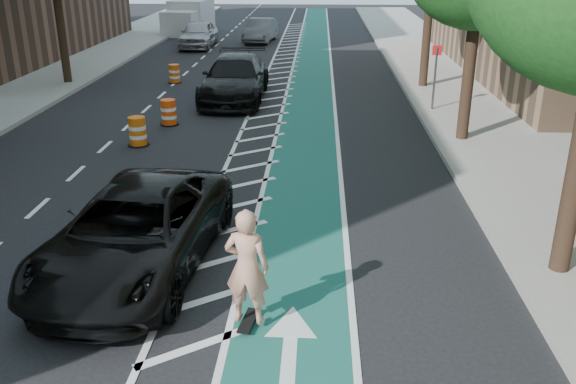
# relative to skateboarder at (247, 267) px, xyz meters

# --- Properties ---
(ground) EXTENTS (120.00, 120.00, 0.00)m
(ground) POSITION_rel_skateboarder_xyz_m (-2.30, 2.12, -1.07)
(ground) COLOR black
(ground) RESTS_ON ground
(bike_lane) EXTENTS (2.00, 90.00, 0.01)m
(bike_lane) POSITION_rel_skateboarder_xyz_m (0.70, 12.12, -1.06)
(bike_lane) COLOR #164E48
(bike_lane) RESTS_ON ground
(buffer_strip) EXTENTS (1.40, 90.00, 0.01)m
(buffer_strip) POSITION_rel_skateboarder_xyz_m (-0.80, 12.12, -1.07)
(buffer_strip) COLOR silver
(buffer_strip) RESTS_ON ground
(sidewalk_right) EXTENTS (5.00, 90.00, 0.15)m
(sidewalk_right) POSITION_rel_skateboarder_xyz_m (7.20, 12.12, -1.00)
(sidewalk_right) COLOR gray
(sidewalk_right) RESTS_ON ground
(curb_right) EXTENTS (0.12, 90.00, 0.16)m
(curb_right) POSITION_rel_skateboarder_xyz_m (4.75, 12.12, -0.99)
(curb_right) COLOR gray
(curb_right) RESTS_ON ground
(curb_left) EXTENTS (0.12, 90.00, 0.16)m
(curb_left) POSITION_rel_skateboarder_xyz_m (-9.35, 12.12, -0.99)
(curb_left) COLOR gray
(curb_left) RESTS_ON ground
(sign_post) EXTENTS (0.35, 0.08, 2.47)m
(sign_post) POSITION_rel_skateboarder_xyz_m (5.30, 14.12, 0.28)
(sign_post) COLOR #4C4C4C
(sign_post) RESTS_ON ground
(skateboard) EXTENTS (0.31, 0.74, 0.10)m
(skateboard) POSITION_rel_skateboarder_xyz_m (0.00, 0.00, -0.99)
(skateboard) COLOR black
(skateboard) RESTS_ON ground
(skateboarder) EXTENTS (0.77, 0.57, 1.95)m
(skateboarder) POSITION_rel_skateboarder_xyz_m (0.00, 0.00, 0.00)
(skateboarder) COLOR tan
(skateboarder) RESTS_ON skateboard
(suv_near) EXTENTS (3.12, 5.86, 1.57)m
(suv_near) POSITION_rel_skateboarder_xyz_m (-2.30, 1.79, -0.29)
(suv_near) COLOR black
(suv_near) RESTS_ON ground
(suv_far) EXTENTS (2.41, 5.92, 1.72)m
(suv_far) POSITION_rel_skateboarder_xyz_m (-2.30, 15.90, -0.21)
(suv_far) COLOR black
(suv_far) RESTS_ON ground
(car_silver) EXTENTS (1.93, 4.78, 1.63)m
(car_silver) POSITION_rel_skateboarder_xyz_m (-6.42, 29.85, -0.26)
(car_silver) COLOR #A6A5AA
(car_silver) RESTS_ON ground
(car_grey) EXTENTS (2.05, 4.62, 1.47)m
(car_grey) POSITION_rel_skateboarder_xyz_m (-2.82, 32.51, -0.33)
(car_grey) COLOR #58585D
(car_grey) RESTS_ON ground
(box_truck) EXTENTS (3.01, 5.69, 2.27)m
(box_truck) POSITION_rel_skateboarder_xyz_m (-8.45, 36.87, -0.02)
(box_truck) COLOR silver
(box_truck) RESTS_ON ground
(barrel_a) EXTENTS (0.66, 0.66, 0.91)m
(barrel_a) POSITION_rel_skateboarder_xyz_m (-4.50, 9.54, -0.64)
(barrel_a) COLOR #DE5E0B
(barrel_a) RESTS_ON ground
(barrel_b) EXTENTS (0.65, 0.65, 0.89)m
(barrel_b) POSITION_rel_skateboarder_xyz_m (-4.10, 11.96, -0.65)
(barrel_b) COLOR #EB440C
(barrel_b) RESTS_ON ground
(barrel_c) EXTENTS (0.61, 0.61, 0.83)m
(barrel_c) POSITION_rel_skateboarder_xyz_m (-5.51, 19.07, -0.68)
(barrel_c) COLOR #E6580C
(barrel_c) RESTS_ON ground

